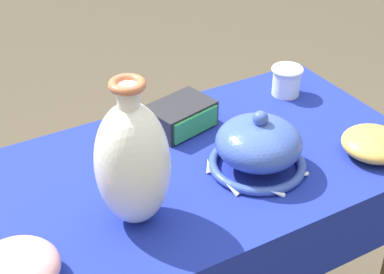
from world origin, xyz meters
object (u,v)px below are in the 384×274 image
(cup_wide_porcelain, at_px, (287,80))
(bowl_shallow_rose, at_px, (16,269))
(vase_tall_bulbous, at_px, (133,163))
(mosaic_tile_box, at_px, (181,116))
(bowl_shallow_ochre, at_px, (374,144))
(vase_dome_bell, at_px, (258,147))

(cup_wide_porcelain, relative_size, bowl_shallow_rose, 0.56)
(vase_tall_bulbous, bearing_deg, mosaic_tile_box, 46.05)
(mosaic_tile_box, relative_size, bowl_shallow_ochre, 1.18)
(bowl_shallow_ochre, bearing_deg, mosaic_tile_box, 135.67)
(bowl_shallow_rose, bearing_deg, vase_dome_bell, 6.94)
(mosaic_tile_box, bearing_deg, bowl_shallow_ochre, -57.20)
(bowl_shallow_rose, bearing_deg, bowl_shallow_ochre, -1.49)
(mosaic_tile_box, distance_m, bowl_shallow_rose, 0.62)
(vase_dome_bell, height_order, bowl_shallow_ochre, vase_dome_bell)
(vase_tall_bulbous, bearing_deg, cup_wide_porcelain, 24.27)
(cup_wide_porcelain, bearing_deg, bowl_shallow_rose, -159.55)
(vase_tall_bulbous, bearing_deg, vase_dome_bell, 3.45)
(vase_tall_bulbous, height_order, bowl_shallow_rose, vase_tall_bulbous)
(mosaic_tile_box, bearing_deg, bowl_shallow_rose, -161.58)
(bowl_shallow_rose, relative_size, bowl_shallow_ochre, 1.03)
(vase_tall_bulbous, xyz_separation_m, cup_wide_porcelain, (0.62, 0.28, -0.10))
(mosaic_tile_box, height_order, bowl_shallow_ochre, mosaic_tile_box)
(vase_tall_bulbous, relative_size, mosaic_tile_box, 1.75)
(mosaic_tile_box, xyz_separation_m, bowl_shallow_ochre, (0.36, -0.35, -0.00))
(vase_tall_bulbous, height_order, bowl_shallow_ochre, vase_tall_bulbous)
(vase_tall_bulbous, xyz_separation_m, bowl_shallow_rose, (-0.27, -0.05, -0.11))
(cup_wide_porcelain, bearing_deg, mosaic_tile_box, -178.87)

